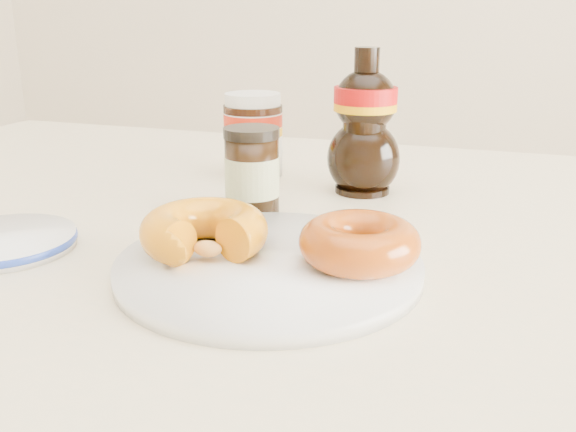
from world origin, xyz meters
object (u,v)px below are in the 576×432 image
(dining_table, at_px, (293,305))
(dark_jar, at_px, (252,172))
(donut_bitten, at_px, (204,231))
(donut_whole, at_px, (360,242))
(blue_rim_saucer, at_px, (4,241))
(nutella_jar, at_px, (253,132))
(syrup_bottle, at_px, (365,122))
(plate, at_px, (269,266))

(dining_table, height_order, dark_jar, dark_jar)
(dining_table, height_order, donut_bitten, donut_bitten)
(donut_bitten, height_order, dark_jar, dark_jar)
(dining_table, relative_size, donut_whole, 14.04)
(dark_jar, relative_size, blue_rim_saucer, 0.71)
(donut_bitten, distance_m, blue_rim_saucer, 0.20)
(dining_table, bearing_deg, nutella_jar, 121.78)
(donut_bitten, distance_m, syrup_bottle, 0.29)
(donut_bitten, height_order, nutella_jar, nutella_jar)
(plate, relative_size, nutella_jar, 2.38)
(donut_bitten, bearing_deg, syrup_bottle, 93.85)
(plate, distance_m, blue_rim_saucer, 0.25)
(nutella_jar, xyz_separation_m, dark_jar, (0.06, -0.16, -0.01))
(plate, xyz_separation_m, donut_bitten, (-0.06, -0.00, 0.02))
(donut_bitten, relative_size, blue_rim_saucer, 0.83)
(dining_table, distance_m, donut_whole, 0.17)
(plate, bearing_deg, dining_table, 97.81)
(nutella_jar, bearing_deg, dining_table, -58.22)
(syrup_bottle, height_order, blue_rim_saucer, syrup_bottle)
(dining_table, relative_size, donut_bitten, 12.83)
(dining_table, xyz_separation_m, nutella_jar, (-0.12, 0.19, 0.14))
(donut_whole, height_order, blue_rim_saucer, donut_whole)
(donut_whole, height_order, syrup_bottle, syrup_bottle)
(donut_bitten, distance_m, nutella_jar, 0.32)
(donut_bitten, xyz_separation_m, syrup_bottle, (0.08, 0.27, 0.05))
(plate, bearing_deg, dark_jar, 116.46)
(plate, bearing_deg, donut_whole, 12.96)
(syrup_bottle, relative_size, blue_rim_saucer, 1.29)
(dark_jar, xyz_separation_m, blue_rim_saucer, (-0.18, -0.17, -0.04))
(donut_bitten, height_order, blue_rim_saucer, donut_bitten)
(dark_jar, height_order, blue_rim_saucer, dark_jar)
(plate, relative_size, syrup_bottle, 1.51)
(syrup_bottle, bearing_deg, donut_bitten, -105.93)
(dining_table, bearing_deg, blue_rim_saucer, -150.12)
(donut_bitten, xyz_separation_m, nutella_jar, (-0.08, 0.30, 0.03))
(dark_jar, bearing_deg, donut_whole, -41.70)
(nutella_jar, height_order, dark_jar, nutella_jar)
(dining_table, height_order, plate, plate)
(donut_whole, height_order, dark_jar, dark_jar)
(syrup_bottle, xyz_separation_m, blue_rim_saucer, (-0.27, -0.29, -0.08))
(blue_rim_saucer, bearing_deg, dining_table, 29.88)
(nutella_jar, bearing_deg, dark_jar, -68.71)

